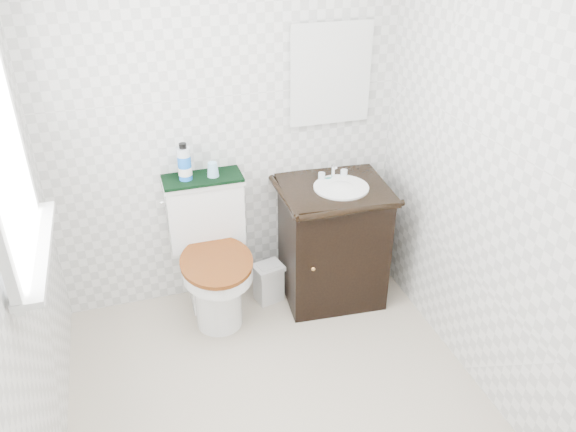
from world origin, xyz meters
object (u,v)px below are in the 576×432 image
toilet (212,260)px  vanity (333,240)px  cup (213,169)px  trash_bin (269,282)px  mouthwash_bottle (184,163)px

toilet → vanity: (0.79, -0.06, 0.04)m
cup → trash_bin: bearing=-21.5°
toilet → cup: (0.07, 0.12, 0.57)m
trash_bin → toilet: bearing=179.7°
mouthwash_bottle → cup: size_ratio=2.59×
toilet → cup: 0.59m
vanity → mouthwash_bottle: 1.08m
trash_bin → vanity: bearing=-7.7°
vanity → mouthwash_bottle: bearing=168.4°
toilet → trash_bin: 0.44m
cup → toilet: bearing=-119.3°
toilet → mouthwash_bottle: bearing=128.4°
toilet → cup: size_ratio=10.13×
trash_bin → mouthwash_bottle: bearing=164.8°
toilet → trash_bin: bearing=-0.3°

